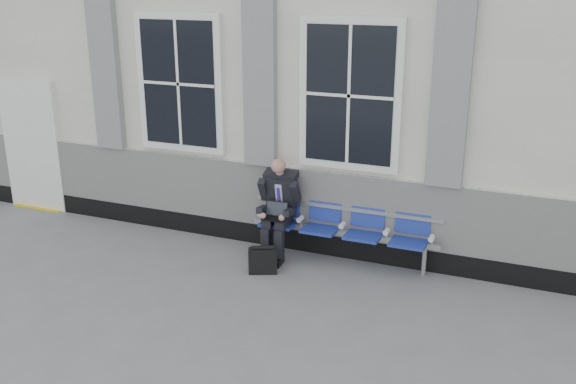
% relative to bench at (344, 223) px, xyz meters
% --- Properties ---
extents(ground, '(70.00, 70.00, 0.00)m').
position_rel_bench_xyz_m(ground, '(-0.36, -1.32, -0.55)').
color(ground, slate).
rests_on(ground, ground).
extents(station_building, '(14.40, 4.40, 4.49)m').
position_rel_bench_xyz_m(station_building, '(-0.38, 2.15, 1.67)').
color(station_building, silver).
rests_on(station_building, ground).
extents(bench, '(2.60, 0.47, 0.91)m').
position_rel_bench_xyz_m(bench, '(0.00, 0.00, 0.00)').
color(bench, '#9EA0A3').
rests_on(bench, ground).
extents(businessman, '(0.56, 0.76, 1.39)m').
position_rel_bench_xyz_m(businessman, '(-0.89, -0.13, 0.20)').
color(businessman, black).
rests_on(businessman, ground).
extents(briefcase, '(0.40, 0.29, 0.38)m').
position_rel_bench_xyz_m(briefcase, '(-0.86, -0.74, -0.38)').
color(briefcase, black).
rests_on(briefcase, ground).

